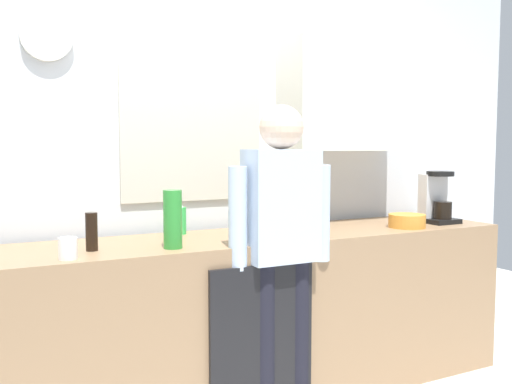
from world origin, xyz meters
TOP-DOWN VIEW (x-y plane):
  - kitchen_counter at (0.00, 0.30)m, footprint 3.10×0.64m
  - dishwasher_panel at (-0.12, -0.03)m, footprint 0.56×0.02m
  - back_wall_assembly at (0.09, 0.70)m, footprint 4.70×0.42m
  - coffee_maker at (1.28, 0.23)m, footprint 0.20×0.20m
  - bottle_clear_soda at (-0.52, 0.12)m, footprint 0.09×0.09m
  - bottle_dark_sauce at (-0.88, 0.23)m, footprint 0.06×0.06m
  - bottle_green_wine at (-0.12, 0.07)m, footprint 0.07×0.07m
  - cup_white_mug at (-1.01, 0.08)m, footprint 0.08×0.08m
  - mixing_bowl at (0.96, 0.15)m, footprint 0.22×0.22m
  - potted_plant at (0.19, 0.35)m, footprint 0.15×0.15m
  - dish_soap at (-0.34, 0.52)m, footprint 0.06×0.06m
  - person_at_sink at (0.00, 0.00)m, footprint 0.57×0.22m

SIDE VIEW (x-z plane):
  - dishwasher_panel at x=-0.12m, z-range 0.00..0.82m
  - kitchen_counter at x=0.00m, z-range 0.00..0.91m
  - mixing_bowl at x=0.96m, z-range 0.91..0.99m
  - person_at_sink at x=0.00m, z-range 0.15..1.75m
  - cup_white_mug at x=-1.01m, z-range 0.91..1.00m
  - dish_soap at x=-0.34m, z-range 0.90..1.08m
  - bottle_dark_sauce at x=-0.88m, z-range 0.91..1.09m
  - potted_plant at x=0.19m, z-range 0.93..1.16m
  - bottle_clear_soda at x=-0.52m, z-range 0.91..1.19m
  - coffee_maker at x=1.28m, z-range 0.89..1.22m
  - bottle_green_wine at x=-0.12m, z-range 0.91..1.21m
  - back_wall_assembly at x=0.09m, z-range 0.06..2.66m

